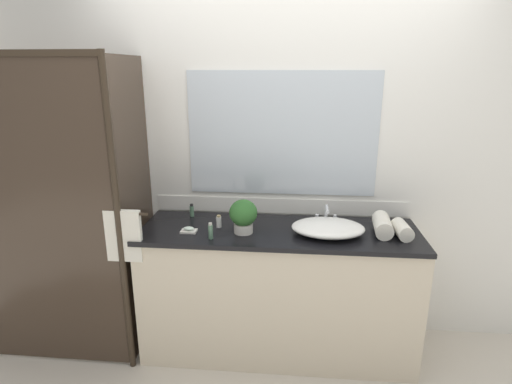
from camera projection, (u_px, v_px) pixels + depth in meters
ground_plane at (277, 348)px, 2.92m from camera, size 8.00×8.00×0.00m
wall_back_with_mirror at (282, 158)px, 2.88m from camera, size 4.40×0.06×2.60m
vanity_cabinet at (278, 290)px, 2.80m from camera, size 1.80×0.58×0.90m
shower_enclosure at (74, 215)px, 2.56m from camera, size 1.20×0.59×2.00m
sink_basin at (328, 228)px, 2.58m from camera, size 0.46×0.34×0.08m
faucet at (326, 217)px, 2.76m from camera, size 0.17×0.16×0.13m
potted_plant at (243, 215)px, 2.58m from camera, size 0.18×0.18×0.22m
soap_dish at (189, 230)px, 2.62m from camera, size 0.10×0.07×0.04m
amenity_bottle_shampoo at (192, 210)px, 2.89m from camera, size 0.03×0.03×0.09m
amenity_bottle_conditioner at (219, 222)px, 2.69m from camera, size 0.03×0.03×0.08m
amenity_bottle_body_wash at (211, 231)px, 2.51m from camera, size 0.03×0.03×0.10m
rolled_towel_near_edge at (402, 230)px, 2.54m from camera, size 0.11×0.20×0.09m
rolled_towel_middle at (382, 225)px, 2.59m from camera, size 0.13×0.26×0.11m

